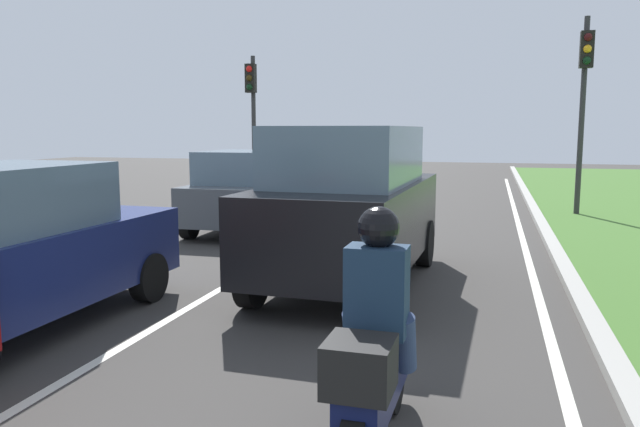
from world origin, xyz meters
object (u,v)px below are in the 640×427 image
Objects in this scene: car_suv_ahead at (349,205)px; rider_person at (378,288)px; car_hatchback_far at (244,192)px; motorcycle at (375,380)px; car_sedan_left_lane at (8,250)px; traffic_light_near_right at (584,85)px; traffic_light_overhead_left at (252,103)px.

rider_person is (1.24, -4.56, 0.02)m from car_suv_ahead.
car_hatchback_far reaches higher than motorcycle.
car_sedan_left_lane is 7.02m from car_hatchback_far.
car_suv_ahead is 0.90× the size of traffic_light_near_right.
car_sedan_left_lane is at bearing -79.72° from traffic_light_overhead_left.
car_suv_ahead reaches higher than rider_person.
motorcycle is at bearing -19.19° from car_sedan_left_lane.
car_sedan_left_lane is 0.85× the size of traffic_light_near_right.
car_suv_ahead reaches higher than motorcycle.
rider_person is (4.39, -1.52, 0.27)m from car_sedan_left_lane.
car_suv_ahead is 1.22× the size of car_hatchback_far.
car_sedan_left_lane is (-3.15, -3.04, -0.25)m from car_suv_ahead.
car_suv_ahead reaches higher than car_sedan_left_lane.
traffic_light_near_right is (2.89, 13.07, 2.77)m from motorcycle.
car_hatchback_far is 3.20× the size of rider_person.
car_sedan_left_lane is at bearing 161.20° from motorcycle.
motorcycle is at bearing -63.11° from car_hatchback_far.
traffic_light_near_right is 9.82m from traffic_light_overhead_left.
car_hatchback_far is 8.99m from traffic_light_near_right.
traffic_light_near_right is 1.10× the size of traffic_light_overhead_left.
rider_person is at bearing 89.10° from motorcycle.
motorcycle is 1.63× the size of rider_person.
motorcycle is (4.38, -1.57, -0.35)m from car_sedan_left_lane.
traffic_light_near_right is at bearing 78.38° from rider_person.
car_suv_ahead is 1.00× the size of traffic_light_overhead_left.
car_sedan_left_lane is at bearing -89.77° from car_hatchback_far.
car_hatchback_far reaches higher than rider_person.
rider_person is 0.25× the size of traffic_light_overhead_left.
motorcycle is 0.42× the size of traffic_light_overhead_left.
rider_person is at bearing -72.95° from car_suv_ahead.
rider_person is at bearing -102.50° from traffic_light_near_right.
car_sedan_left_lane is 4.65m from rider_person.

